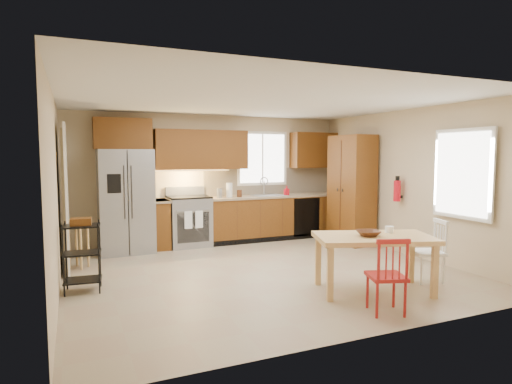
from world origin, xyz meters
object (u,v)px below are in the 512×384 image
object	(u,v)px
dining_table	(373,264)
table_bowl	(368,237)
bar_stool	(79,244)
utility_cart	(82,257)
pantry	(351,190)
chair_white	(428,251)
range_stove	(189,222)
soap_bottle	(287,190)
refrigerator	(126,201)
chair_red	(386,275)
fire_extinguisher	(397,191)
table_jar	(389,231)

from	to	relation	value
dining_table	table_bowl	world-z (taller)	table_bowl
bar_stool	utility_cart	size ratio (longest dim) A/B	0.83
pantry	chair_white	size ratio (longest dim) A/B	2.49
bar_stool	utility_cart	xyz separation A→B (m)	(0.03, -1.24, 0.08)
range_stove	dining_table	world-z (taller)	range_stove
range_stove	bar_stool	world-z (taller)	range_stove
range_stove	dining_table	bearing A→B (deg)	-67.93
range_stove	chair_white	xyz separation A→B (m)	(2.40, -3.53, -0.04)
pantry	chair_white	xyz separation A→B (m)	(-0.58, -2.55, -0.63)
pantry	table_bowl	size ratio (longest dim) A/B	7.22
soap_bottle	chair_white	distance (m)	3.52
range_stove	soap_bottle	size ratio (longest dim) A/B	4.82
refrigerator	chair_white	xyz separation A→B (m)	(3.55, -3.47, -0.49)
table_bowl	utility_cart	bearing A→B (deg)	156.24
chair_red	table_bowl	xyz separation A→B (m)	(0.26, 0.65, 0.29)
soap_bottle	table_bowl	world-z (taller)	soap_bottle
range_stove	chair_white	bearing A→B (deg)	-55.78
table_bowl	range_stove	bearing A→B (deg)	110.82
chair_white	bar_stool	size ratio (longest dim) A/B	1.14
refrigerator	bar_stool	xyz separation A→B (m)	(-0.80, -0.84, -0.54)
range_stove	pantry	size ratio (longest dim) A/B	0.44
fire_extinguisher	utility_cart	xyz separation A→B (m)	(-5.10, -0.10, -0.66)
soap_bottle	chair_red	world-z (taller)	soap_bottle
dining_table	range_stove	bearing A→B (deg)	131.14
chair_red	utility_cart	size ratio (longest dim) A/B	0.95
soap_bottle	dining_table	xyz separation A→B (m)	(-0.58, -3.50, -0.65)
soap_bottle	utility_cart	distance (m)	4.49
soap_bottle	fire_extinguisher	distance (m)	2.27
refrigerator	bar_stool	size ratio (longest dim) A/B	2.46
chair_red	fire_extinguisher	bearing A→B (deg)	65.70
range_stove	table_bowl	bearing A→B (deg)	-69.18
refrigerator	soap_bottle	distance (m)	3.18
pantry	chair_white	world-z (taller)	pantry
utility_cart	chair_white	bearing A→B (deg)	-12.30
refrigerator	bar_stool	bearing A→B (deg)	-133.66
range_stove	bar_stool	xyz separation A→B (m)	(-1.95, -0.90, -0.09)
dining_table	table_jar	bearing A→B (deg)	35.02
fire_extinguisher	dining_table	distance (m)	2.44
table_jar	utility_cart	distance (m)	3.94
fire_extinguisher	refrigerator	bearing A→B (deg)	155.48
range_stove	utility_cart	bearing A→B (deg)	-132.02
pantry	bar_stool	distance (m)	4.98
table_jar	bar_stool	bearing A→B (deg)	145.07
table_bowl	bar_stool	size ratio (longest dim) A/B	0.39
bar_stool	utility_cart	distance (m)	1.24
dining_table	chair_white	xyz separation A→B (m)	(0.95, 0.05, 0.07)
refrigerator	table_bowl	bearing A→B (deg)	-54.50
chair_white	bar_stool	bearing A→B (deg)	77.89
chair_white	table_jar	size ratio (longest dim) A/B	7.48
chair_red	table_bowl	size ratio (longest dim) A/B	2.90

